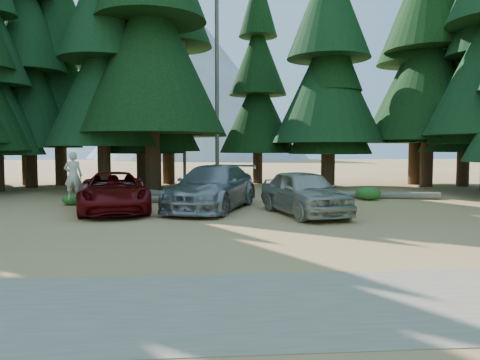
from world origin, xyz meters
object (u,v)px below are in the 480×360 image
(red_pickup, at_px, (114,192))
(silver_minivan_right, at_px, (304,192))
(silver_minivan_center, at_px, (212,187))
(log_mid, at_px, (170,194))
(log_right, at_px, (383,195))
(log_left, at_px, (200,199))
(frisbee_player, at_px, (73,175))

(red_pickup, bearing_deg, silver_minivan_right, -22.78)
(silver_minivan_center, distance_m, silver_minivan_right, 3.68)
(silver_minivan_center, relative_size, log_mid, 1.52)
(log_right, bearing_deg, log_left, -162.60)
(silver_minivan_right, xyz_separation_m, frisbee_player, (-8.45, 1.56, 0.55))
(silver_minivan_center, xyz_separation_m, log_mid, (-1.94, 4.37, -0.70))
(silver_minivan_center, height_order, frisbee_player, frisbee_player)
(frisbee_player, distance_m, log_left, 5.48)
(silver_minivan_center, xyz_separation_m, log_right, (8.08, 3.15, -0.69))
(silver_minivan_right, distance_m, log_mid, 8.05)
(silver_minivan_center, bearing_deg, log_right, 41.83)
(log_left, relative_size, log_right, 0.83)
(frisbee_player, height_order, log_left, frisbee_player)
(silver_minivan_right, bearing_deg, log_right, 32.63)
(silver_minivan_center, relative_size, log_right, 1.14)
(log_left, distance_m, log_right, 8.63)
(log_left, bearing_deg, silver_minivan_center, -78.99)
(frisbee_player, bearing_deg, silver_minivan_center, 178.06)
(red_pickup, height_order, log_left, red_pickup)
(log_left, bearing_deg, log_mid, 124.16)
(silver_minivan_center, bearing_deg, log_left, 122.65)
(log_left, xyz_separation_m, log_right, (8.59, 0.81, 0.01))
(frisbee_player, distance_m, log_right, 13.76)
(silver_minivan_center, distance_m, log_right, 8.70)
(frisbee_player, xyz_separation_m, log_left, (4.71, 2.53, -1.21))
(silver_minivan_right, distance_m, log_right, 6.92)
(log_mid, xyz_separation_m, log_right, (10.02, -1.22, 0.00))
(log_mid, bearing_deg, silver_minivan_right, -10.83)
(red_pickup, height_order, log_mid, red_pickup)
(log_left, xyz_separation_m, log_mid, (-1.44, 2.03, 0.01))
(silver_minivan_right, relative_size, log_mid, 1.22)
(log_mid, bearing_deg, red_pickup, -71.41)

